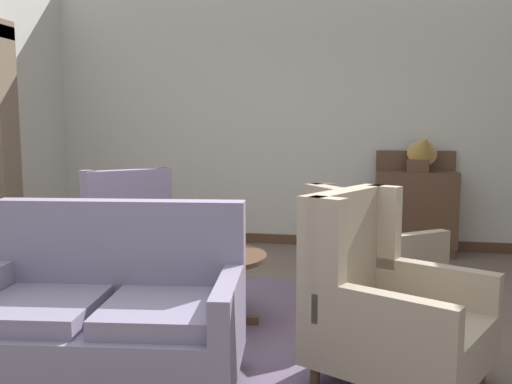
% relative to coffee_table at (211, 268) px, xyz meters
% --- Properties ---
extents(ground, '(9.20, 9.20, 0.00)m').
position_rel_coffee_table_xyz_m(ground, '(0.19, -0.40, -0.43)').
color(ground, brown).
extents(wall_back, '(6.26, 0.08, 3.27)m').
position_rel_coffee_table_xyz_m(wall_back, '(0.19, 2.88, 1.21)').
color(wall_back, '#BCB7AD').
rests_on(wall_back, ground).
extents(baseboard_back, '(6.10, 0.03, 0.12)m').
position_rel_coffee_table_xyz_m(baseboard_back, '(0.19, 2.83, -0.37)').
color(baseboard_back, '#4C3323').
rests_on(baseboard_back, ground).
extents(area_rug, '(2.69, 2.69, 0.01)m').
position_rel_coffee_table_xyz_m(area_rug, '(0.19, -0.10, -0.42)').
color(area_rug, '#5B4C60').
rests_on(area_rug, ground).
extents(coffee_table, '(0.83, 0.83, 0.53)m').
position_rel_coffee_table_xyz_m(coffee_table, '(0.00, 0.00, 0.00)').
color(coffee_table, '#4C3323').
rests_on(coffee_table, ground).
extents(porcelain_vase, '(0.18, 0.18, 0.38)m').
position_rel_coffee_table_xyz_m(porcelain_vase, '(-0.04, -0.01, 0.26)').
color(porcelain_vase, '#384C93').
rests_on(porcelain_vase, coffee_table).
extents(settee, '(1.59, 1.00, 1.03)m').
position_rel_coffee_table_xyz_m(settee, '(-0.30, -1.07, -0.01)').
color(settee, slate).
rests_on(settee, ground).
extents(armchair_near_sideboard, '(1.17, 1.15, 0.99)m').
position_rel_coffee_table_xyz_m(armchair_near_sideboard, '(1.13, 0.61, -0.00)').
color(armchair_near_sideboard, gray).
rests_on(armchair_near_sideboard, ground).
extents(armchair_foreground_right, '(1.15, 1.12, 1.10)m').
position_rel_coffee_table_xyz_m(armchair_foreground_right, '(1.23, -0.68, 0.02)').
color(armchair_foreground_right, gray).
rests_on(armchair_foreground_right, ground).
extents(armchair_back_corner, '(1.15, 1.15, 1.09)m').
position_rel_coffee_table_xyz_m(armchair_back_corner, '(-1.12, 0.87, 0.02)').
color(armchair_back_corner, slate).
rests_on(armchair_back_corner, ground).
extents(sideboard, '(0.90, 0.41, 1.19)m').
position_rel_coffee_table_xyz_m(sideboard, '(1.70, 2.59, 0.12)').
color(sideboard, '#4C3323').
rests_on(sideboard, ground).
extents(gramophone, '(0.36, 0.45, 0.51)m').
position_rel_coffee_table_xyz_m(gramophone, '(1.75, 2.50, 0.78)').
color(gramophone, '#4C3323').
rests_on(gramophone, sideboard).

